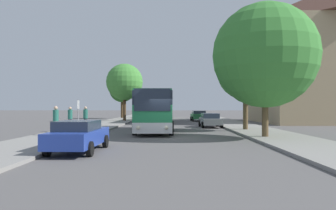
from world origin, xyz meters
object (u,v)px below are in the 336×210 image
(tree_left_near, at_px, (125,82))
(parked_car_right_far, at_px, (199,116))
(pedestrian_walking_back, at_px, (85,118))
(parked_car_right_near, at_px, (210,120))
(pedestrian_waiting_near, at_px, (70,118))
(bus_rear, at_px, (163,108))
(bus_stop_sign, at_px, (78,112))
(bus_middle, at_px, (158,108))
(parked_car_left_curb, at_px, (79,135))
(tree_right_near, at_px, (245,72))
(bus_front, at_px, (154,110))
(tree_left_far, at_px, (122,90))
(pedestrian_waiting_far, at_px, (56,120))
(tree_right_mid, at_px, (265,55))

(tree_left_near, bearing_deg, parked_car_right_far, 10.50)
(parked_car_right_far, xyz_separation_m, pedestrian_walking_back, (-10.82, -18.95, 0.34))
(parked_car_right_near, height_order, pedestrian_waiting_near, pedestrian_waiting_near)
(bus_rear, distance_m, bus_stop_sign, 34.53)
(bus_middle, bearing_deg, parked_car_left_curb, -94.55)
(parked_car_right_far, height_order, tree_right_near, tree_right_near)
(tree_left_near, bearing_deg, bus_front, -74.49)
(parked_car_left_curb, xyz_separation_m, bus_stop_sign, (-2.50, 8.65, 0.87))
(tree_left_far, bearing_deg, pedestrian_walking_back, -87.55)
(bus_front, relative_size, pedestrian_waiting_near, 5.68)
(pedestrian_waiting_far, height_order, tree_right_near, tree_right_near)
(tree_left_far, bearing_deg, tree_left_near, -79.59)
(bus_middle, bearing_deg, parked_car_right_near, -59.75)
(tree_right_near, bearing_deg, pedestrian_waiting_near, -175.69)
(bus_stop_sign, bearing_deg, bus_middle, 74.93)
(tree_left_near, xyz_separation_m, tree_left_far, (-1.91, 10.38, -0.48))
(bus_front, relative_size, tree_left_far, 1.55)
(parked_car_left_curb, xyz_separation_m, parked_car_right_far, (7.95, 30.97, 0.02))
(parked_car_right_far, distance_m, tree_left_far, 15.26)
(bus_stop_sign, distance_m, tree_right_near, 13.65)
(pedestrian_walking_back, height_order, tree_left_near, tree_left_near)
(parked_car_right_far, xyz_separation_m, tree_right_mid, (2.04, -25.03, 4.45))
(parked_car_left_curb, height_order, tree_right_mid, tree_right_mid)
(tree_left_far, bearing_deg, bus_front, -76.35)
(tree_left_near, height_order, tree_left_far, tree_left_near)
(bus_rear, bearing_deg, bus_middle, -90.16)
(parked_car_right_far, xyz_separation_m, pedestrian_waiting_near, (-11.85, -19.67, 0.33))
(tree_left_far, bearing_deg, tree_right_mid, -67.29)
(bus_stop_sign, relative_size, tree_right_near, 0.33)
(bus_middle, height_order, bus_rear, bus_middle)
(parked_car_left_curb, xyz_separation_m, pedestrian_waiting_near, (-3.90, 11.30, 0.35))
(parked_car_left_curb, bearing_deg, tree_left_far, 96.49)
(pedestrian_waiting_far, bearing_deg, bus_stop_sign, 77.34)
(pedestrian_walking_back, bearing_deg, bus_middle, -71.10)
(pedestrian_walking_back, height_order, tree_right_near, tree_right_near)
(bus_front, xyz_separation_m, parked_car_right_near, (5.16, 5.68, -1.00))
(bus_rear, bearing_deg, pedestrian_waiting_far, -98.64)
(parked_car_right_far, height_order, tree_left_near, tree_left_near)
(pedestrian_waiting_near, xyz_separation_m, tree_right_near, (14.12, 1.07, 3.79))
(bus_middle, xyz_separation_m, bus_stop_sign, (-4.90, -18.20, -0.24))
(bus_stop_sign, bearing_deg, tree_left_far, 92.87)
(parked_car_right_near, relative_size, pedestrian_waiting_far, 2.24)
(bus_rear, bearing_deg, tree_right_near, -75.19)
(bus_front, bearing_deg, tree_left_near, 103.67)
(pedestrian_waiting_far, bearing_deg, bus_front, 49.77)
(bus_middle, relative_size, pedestrian_waiting_far, 5.83)
(bus_rear, height_order, tree_right_near, tree_right_near)
(pedestrian_waiting_near, relative_size, pedestrian_waiting_far, 0.98)
(bus_stop_sign, xyz_separation_m, pedestrian_waiting_far, (-0.89, -2.00, -0.50))
(parked_car_right_near, bearing_deg, tree_left_near, -51.15)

